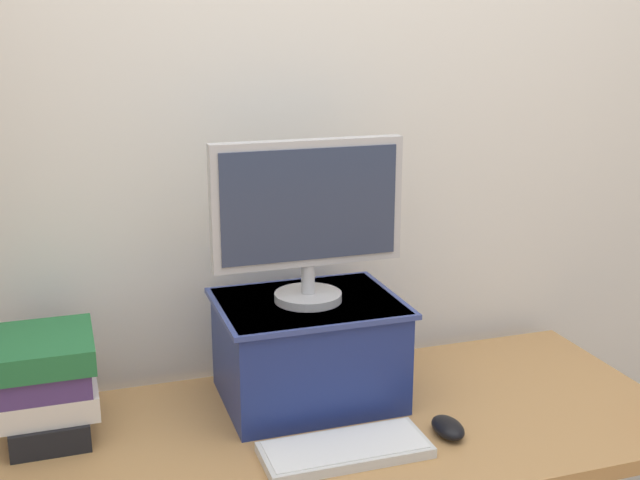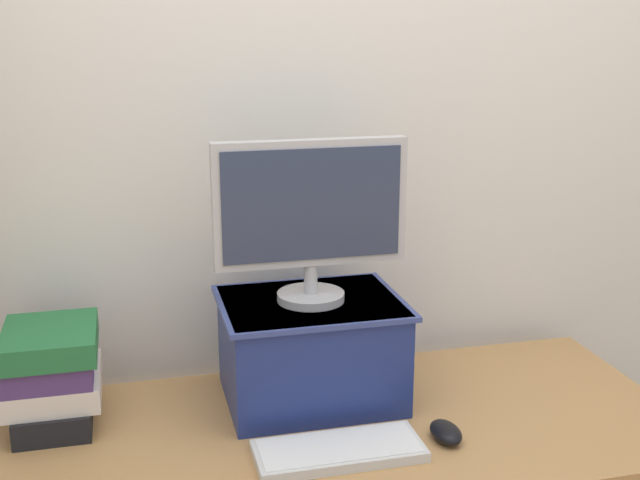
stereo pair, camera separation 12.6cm
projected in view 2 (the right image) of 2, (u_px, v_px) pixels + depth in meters
The scene contains 7 objects.
back_wall at pixel (300, 140), 2.11m from camera, with size 7.00×0.08×2.60m.
desk at pixel (345, 451), 1.86m from camera, with size 1.57×0.69×0.71m.
riser_box at pixel (311, 347), 1.94m from camera, with size 0.43×0.34×0.25m.
computer_monitor at pixel (311, 213), 1.85m from camera, with size 0.45×0.16×0.38m.
keyboard at pixel (339, 450), 1.71m from camera, with size 0.36×0.15×0.02m.
computer_mouse at pixel (446, 432), 1.77m from camera, with size 0.06×0.10×0.04m.
book_stack at pixel (52, 374), 1.83m from camera, with size 0.21×0.26×0.23m.
Camera 2 is at (-0.46, -1.60, 1.61)m, focal length 45.00 mm.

